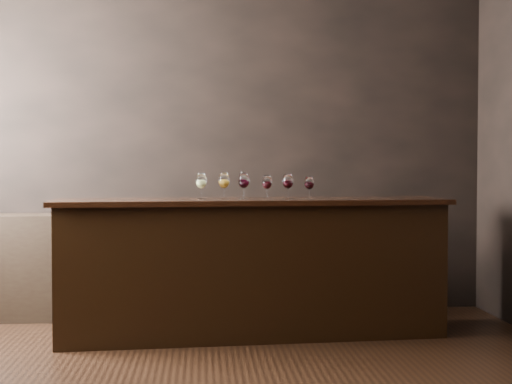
{
  "coord_description": "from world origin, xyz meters",
  "views": [
    {
      "loc": [
        0.07,
        -3.9,
        1.24
      ],
      "look_at": [
        0.46,
        1.32,
        1.06
      ],
      "focal_mm": 50.0,
      "sensor_mm": 36.0,
      "label": 1
    }
  ],
  "objects": [
    {
      "name": "glass_red_b",
      "position": [
        0.54,
        1.33,
        1.13
      ],
      "size": [
        0.07,
        0.07,
        0.18
      ],
      "color": "white",
      "rests_on": "bar_top"
    },
    {
      "name": "back_bar_shelf",
      "position": [
        -0.67,
        2.03,
        0.43
      ],
      "size": [
        2.38,
        0.4,
        0.86
      ],
      "primitive_type": "cube",
      "color": "black",
      "rests_on": "ground"
    },
    {
      "name": "glass_red_a",
      "position": [
        0.37,
        1.36,
        1.14
      ],
      "size": [
        0.08,
        0.08,
        0.19
      ],
      "color": "white",
      "rests_on": "bar_top"
    },
    {
      "name": "bar_top",
      "position": [
        0.43,
        1.32,
        0.99
      ],
      "size": [
        2.92,
        0.87,
        0.04
      ],
      "primitive_type": "cube",
      "rotation": [
        0.0,
        0.0,
        0.07
      ],
      "color": "black",
      "rests_on": "bar_counter"
    },
    {
      "name": "room_shell",
      "position": [
        -0.23,
        0.11,
        1.81
      ],
      "size": [
        5.02,
        4.52,
        2.81
      ],
      "color": "black",
      "rests_on": "ground"
    },
    {
      "name": "glass_white",
      "position": [
        0.06,
        1.33,
        1.14
      ],
      "size": [
        0.08,
        0.08,
        0.19
      ],
      "color": "white",
      "rests_on": "bar_top"
    },
    {
      "name": "glass_red_c",
      "position": [
        0.69,
        1.31,
        1.14
      ],
      "size": [
        0.08,
        0.08,
        0.19
      ],
      "color": "white",
      "rests_on": "bar_top"
    },
    {
      "name": "bar_counter",
      "position": [
        0.43,
        1.32,
        0.49
      ],
      "size": [
        2.82,
        0.8,
        0.97
      ],
      "primitive_type": "cube",
      "rotation": [
        0.0,
        0.0,
        0.07
      ],
      "color": "black",
      "rests_on": "ground"
    },
    {
      "name": "glass_amber",
      "position": [
        0.22,
        1.34,
        1.14
      ],
      "size": [
        0.08,
        0.08,
        0.19
      ],
      "color": "white",
      "rests_on": "bar_top"
    },
    {
      "name": "glass_red_d",
      "position": [
        0.86,
        1.34,
        1.12
      ],
      "size": [
        0.07,
        0.07,
        0.17
      ],
      "color": "white",
      "rests_on": "bar_top"
    }
  ]
}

